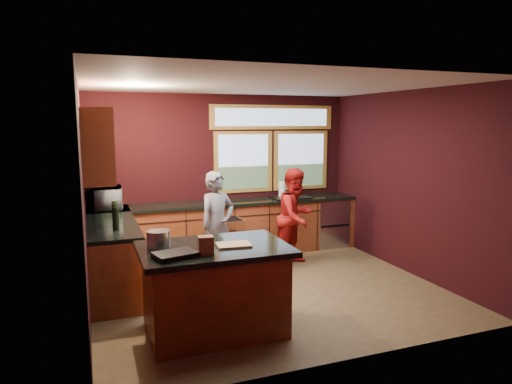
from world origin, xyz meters
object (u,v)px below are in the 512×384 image
person_grey (217,225)px  person_red (296,217)px  cutting_board (234,245)px  island (215,289)px  stock_pot (159,239)px

person_grey → person_red: (1.32, 0.15, -0.01)m
cutting_board → island: bearing=166.0°
island → stock_pot: bearing=164.7°
person_grey → cutting_board: 1.78m
island → person_grey: (0.51, 1.70, 0.29)m
island → person_grey: bearing=73.2°
island → person_red: size_ratio=1.01×
person_grey → cutting_board: bearing=-119.8°
island → person_red: 2.61m
person_grey → stock_pot: person_grey is taller
island → person_grey: size_ratio=1.00×
island → stock_pot: stock_pot is taller
person_grey → person_red: person_grey is taller
island → person_grey: person_grey is taller
person_grey → person_red: 1.32m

